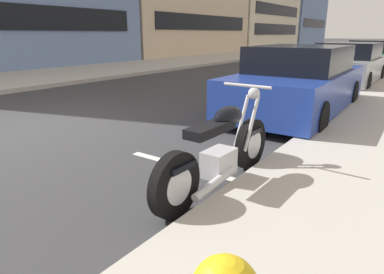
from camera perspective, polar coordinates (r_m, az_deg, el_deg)
ground_plane at (r=7.05m, az=-24.28°, el=1.48°), size 260.00×260.00×0.00m
sidewalk_far_curb at (r=19.99m, az=-4.29°, el=12.27°), size 120.00×5.00×0.14m
parking_stall_stripe at (r=4.45m, az=0.70°, el=-5.47°), size 0.12×2.20×0.01m
parked_motorcycle at (r=3.81m, az=4.78°, el=-2.53°), size 2.22×0.62×1.13m
parked_car_near_corner at (r=7.78m, az=17.49°, el=8.72°), size 4.64×1.99×1.46m
parked_car_behind_motorcycle at (r=13.06m, az=24.78°, el=10.96°), size 4.45×1.91×1.42m
parked_car_across_street at (r=18.73m, az=28.08°, el=11.89°), size 4.28×2.06×1.41m
townhouse_far_uphill at (r=42.27m, az=8.83°, el=21.09°), size 13.91×8.39×9.70m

